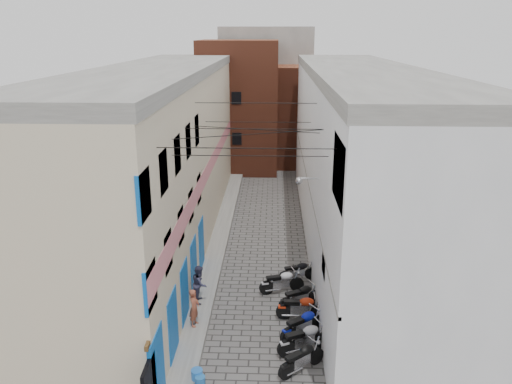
# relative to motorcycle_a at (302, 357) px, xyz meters

# --- Properties ---
(plinth) EXTENTS (0.90, 26.00, 0.25)m
(plinth) POSITION_rel_motorcycle_a_xyz_m (-3.79, 10.70, -0.42)
(plinth) COLOR slate
(plinth) RESTS_ON ground
(building_left) EXTENTS (5.10, 27.00, 9.00)m
(building_left) POSITION_rel_motorcycle_a_xyz_m (-6.73, 10.65, 3.96)
(building_left) COLOR beige
(building_left) RESTS_ON ground
(building_right) EXTENTS (5.94, 26.00, 9.00)m
(building_right) POSITION_rel_motorcycle_a_xyz_m (3.25, 10.70, 3.96)
(building_right) COLOR silver
(building_right) RESTS_ON ground
(building_far_brick_left) EXTENTS (6.00, 6.00, 10.00)m
(building_far_brick_left) POSITION_rel_motorcycle_a_xyz_m (-3.74, 25.70, 4.46)
(building_far_brick_left) COLOR brown
(building_far_brick_left) RESTS_ON ground
(building_far_brick_right) EXTENTS (5.00, 6.00, 8.00)m
(building_far_brick_right) POSITION_rel_motorcycle_a_xyz_m (1.26, 27.70, 3.46)
(building_far_brick_right) COLOR brown
(building_far_brick_right) RESTS_ON ground
(building_far_concrete) EXTENTS (8.00, 5.00, 11.00)m
(building_far_concrete) POSITION_rel_motorcycle_a_xyz_m (-1.74, 31.70, 4.96)
(building_far_concrete) COLOR slate
(building_far_concrete) RESTS_ON ground
(far_shopfront) EXTENTS (2.00, 0.30, 2.40)m
(far_shopfront) POSITION_rel_motorcycle_a_xyz_m (-1.74, 22.90, 0.66)
(far_shopfront) COLOR black
(far_shopfront) RESTS_ON ground
(overhead_wires) EXTENTS (5.80, 13.02, 1.32)m
(overhead_wires) POSITION_rel_motorcycle_a_xyz_m (-1.74, 5.34, 6.58)
(overhead_wires) COLOR black
(overhead_wires) RESTS_ON ground
(motorcycle_a) EXTENTS (1.83, 1.63, 1.08)m
(motorcycle_a) POSITION_rel_motorcycle_a_xyz_m (0.00, 0.00, 0.00)
(motorcycle_a) COLOR black
(motorcycle_a) RESTS_ON ground
(motorcycle_b) EXTENTS (2.14, 1.44, 1.19)m
(motorcycle_b) POSITION_rel_motorcycle_a_xyz_m (0.16, 1.04, 0.05)
(motorcycle_b) COLOR #A9A9AD
(motorcycle_b) RESTS_ON ground
(motorcycle_c) EXTENTS (1.99, 1.70, 1.16)m
(motorcycle_c) POSITION_rel_motorcycle_a_xyz_m (0.15, 1.92, 0.04)
(motorcycle_c) COLOR #0B17A7
(motorcycle_c) RESTS_ON ground
(motorcycle_d) EXTENTS (1.95, 0.62, 1.13)m
(motorcycle_d) POSITION_rel_motorcycle_a_xyz_m (0.14, 3.11, 0.02)
(motorcycle_d) COLOR #B7290D
(motorcycle_d) RESTS_ON ground
(motorcycle_e) EXTENTS (1.99, 1.43, 1.12)m
(motorcycle_e) POSITION_rel_motorcycle_a_xyz_m (0.16, 3.94, 0.02)
(motorcycle_e) COLOR black
(motorcycle_e) RESTS_ON ground
(motorcycle_f) EXTENTS (2.05, 1.12, 1.13)m
(motorcycle_f) POSITION_rel_motorcycle_a_xyz_m (-0.58, 5.15, 0.02)
(motorcycle_f) COLOR #BBBCC0
(motorcycle_f) RESTS_ON ground
(motorcycle_g) EXTENTS (1.87, 1.10, 1.03)m
(motorcycle_g) POSITION_rel_motorcycle_a_xyz_m (0.16, 6.22, -0.03)
(motorcycle_g) COLOR black
(motorcycle_g) RESTS_ON ground
(person_a) EXTENTS (0.43, 0.58, 1.45)m
(person_a) POSITION_rel_motorcycle_a_xyz_m (-3.82, 2.17, 0.43)
(person_a) COLOR #954C36
(person_a) RESTS_ON plinth
(person_b) EXTENTS (0.59, 0.75, 1.54)m
(person_b) POSITION_rel_motorcycle_a_xyz_m (-3.87, 3.90, 0.48)
(person_b) COLOR #35344F
(person_b) RESTS_ON plinth
(water_jug_near) EXTENTS (0.39, 0.39, 0.50)m
(water_jug_near) POSITION_rel_motorcycle_a_xyz_m (-3.16, -1.04, -0.29)
(water_jug_near) COLOR #2368B0
(water_jug_near) RESTS_ON ground
(water_jug_far) EXTENTS (0.45, 0.45, 0.57)m
(water_jug_far) POSITION_rel_motorcycle_a_xyz_m (-3.29, -0.81, -0.26)
(water_jug_far) COLOR blue
(water_jug_far) RESTS_ON ground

